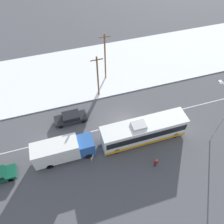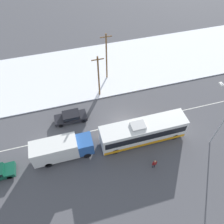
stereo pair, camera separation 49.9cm
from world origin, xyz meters
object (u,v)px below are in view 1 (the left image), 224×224
object	(u,v)px
box_truck	(62,150)
utility_pole_roadside	(98,77)
city_bus	(144,131)
pedestrian_at_stop	(156,162)
sedan_car	(71,118)
utility_pole_snowlot	(105,57)
streetlamp	(222,112)

from	to	relation	value
box_truck	utility_pole_roadside	size ratio (longest dim) A/B	1.02
city_bus	utility_pole_roadside	bearing A→B (deg)	110.20
box_truck	pedestrian_at_stop	size ratio (longest dim) A/B	4.58
box_truck	sedan_car	world-z (taller)	box_truck
utility_pole_snowlot	sedan_car	bearing A→B (deg)	-133.87
box_truck	streetlamp	distance (m)	19.73
streetlamp	utility_pole_snowlot	size ratio (longest dim) A/B	1.01
city_bus	streetlamp	world-z (taller)	streetlamp
sedan_car	pedestrian_at_stop	bearing A→B (deg)	130.80
streetlamp	utility_pole_snowlot	xyz separation A→B (m)	(-10.04, 15.71, -0.92)
utility_pole_roadside	streetlamp	bearing A→B (deg)	-44.71
utility_pole_snowlot	box_truck	bearing A→B (deg)	-125.16
streetlamp	sedan_car	bearing A→B (deg)	154.91
utility_pole_roadside	sedan_car	bearing A→B (deg)	-142.50
city_bus	sedan_car	size ratio (longest dim) A/B	2.49
city_bus	pedestrian_at_stop	xyz separation A→B (m)	(-0.07, -4.29, -0.70)
streetlamp	utility_pole_roadside	distance (m)	17.21
city_bus	box_truck	size ratio (longest dim) A/B	1.51
box_truck	streetlamp	bearing A→B (deg)	-7.93
pedestrian_at_stop	streetlamp	world-z (taller)	streetlamp
city_bus	sedan_car	world-z (taller)	city_bus
box_truck	utility_pole_roadside	distance (m)	11.93
pedestrian_at_stop	utility_pole_snowlot	bearing A→B (deg)	94.35
box_truck	pedestrian_at_stop	world-z (taller)	box_truck
box_truck	utility_pole_snowlot	bearing A→B (deg)	54.84
utility_pole_roadside	utility_pole_snowlot	world-z (taller)	utility_pole_snowlot
utility_pole_snowlot	utility_pole_roadside	bearing A→B (deg)	-120.57
box_truck	sedan_car	xyz separation A→B (m)	(1.89, 5.44, -0.91)
streetlamp	utility_pole_snowlot	distance (m)	18.67
pedestrian_at_stop	city_bus	bearing A→B (deg)	89.12
sedan_car	utility_pole_roadside	xyz separation A→B (m)	(5.15, 3.95, 3.05)
sedan_car	pedestrian_at_stop	size ratio (longest dim) A/B	2.79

